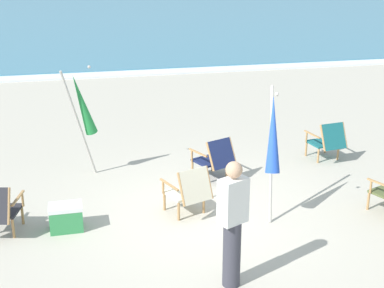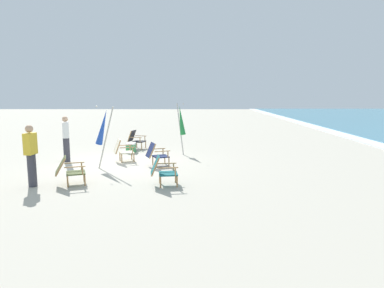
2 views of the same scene
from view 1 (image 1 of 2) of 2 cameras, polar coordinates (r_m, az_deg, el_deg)
name	(u,v)px [view 1 (image 1 of 2)]	position (r m, az deg, el deg)	size (l,w,h in m)	color
ground_plane	(210,212)	(8.61, 1.96, -7.26)	(80.00, 80.00, 0.00)	#B7AF9E
sea	(92,17)	(39.31, -10.62, 13.18)	(80.00, 40.00, 0.10)	teal
surf_band	(126,73)	(19.27, -7.04, 7.53)	(80.00, 1.10, 0.06)	white
beach_chair_back_left	(215,158)	(9.69, 2.46, -1.45)	(0.80, 0.88, 0.80)	#19234C
beach_chair_mid_center	(328,140)	(10.96, 14.26, 0.41)	(0.67, 0.78, 0.81)	#196066
beach_chair_front_right	(189,190)	(8.34, -0.32, -4.91)	(0.77, 0.84, 0.82)	beige
umbrella_furled_blue	(273,135)	(8.05, 8.63, 0.90)	(0.35, 0.69, 2.05)	#B7B2A8
umbrella_furled_green	(82,106)	(9.80, -11.63, 4.02)	(0.65, 0.44, 2.06)	#B7B2A8
person_by_waterline	(233,224)	(6.45, 4.34, -8.48)	(0.39, 0.32, 1.63)	#383842
cooler_box	(66,217)	(8.21, -13.28, -7.61)	(0.49, 0.35, 0.40)	#338C4C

